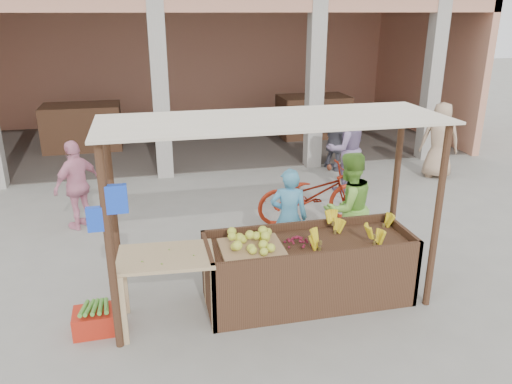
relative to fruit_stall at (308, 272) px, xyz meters
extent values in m
plane|color=gray|center=(-0.50, 0.00, -0.40)|extent=(60.00, 60.00, 0.00)
cube|color=tan|center=(-0.50, 11.40, 1.60)|extent=(14.00, 0.20, 4.00)
cube|color=tan|center=(6.40, 8.50, 1.60)|extent=(0.20, 6.00, 4.00)
cube|color=tan|center=(-0.50, 5.65, 3.35)|extent=(14.00, 0.30, 0.50)
cube|color=#A8A39A|center=(-1.50, 5.65, 1.60)|extent=(0.35, 0.35, 4.00)
cube|color=#A8A39A|center=(2.00, 5.65, 1.60)|extent=(0.35, 0.35, 4.00)
cube|color=#A8A39A|center=(5.00, 5.65, 1.60)|extent=(0.35, 0.35, 4.00)
cube|color=#452B1B|center=(-3.50, 8.50, 0.20)|extent=(2.00, 1.20, 1.20)
cube|color=#452B1B|center=(3.00, 8.50, 0.20)|extent=(2.00, 1.20, 1.20)
cube|color=#452B1B|center=(0.00, 0.00, 0.00)|extent=(2.60, 0.95, 0.80)
cylinder|color=#452B1B|center=(-2.35, -0.45, 0.78)|extent=(0.09, 0.09, 2.35)
cylinder|color=#452B1B|center=(1.45, -0.45, 0.78)|extent=(0.09, 0.09, 2.35)
cylinder|color=#452B1B|center=(-2.35, 0.60, 0.78)|extent=(0.09, 0.09, 2.35)
cylinder|color=#452B1B|center=(1.45, 0.60, 0.78)|extent=(0.09, 0.09, 2.35)
cube|color=beige|center=(-0.45, 0.08, 1.97)|extent=(4.00, 1.35, 0.03)
cube|color=blue|center=(-2.23, -0.45, 1.35)|extent=(0.22, 0.08, 0.30)
cube|color=blue|center=(-2.45, -0.45, 1.15)|extent=(0.18, 0.07, 0.26)
cube|color=#9A764F|center=(-0.75, -0.05, 0.43)|extent=(0.75, 0.65, 0.06)
ellipsoid|color=#D4D83F|center=(-0.75, -0.05, 0.53)|extent=(0.64, 0.56, 0.14)
ellipsoid|color=maroon|center=(-0.17, -0.03, 0.46)|extent=(0.39, 0.32, 0.12)
cube|color=tan|center=(-1.78, -0.11, 0.47)|extent=(1.15, 0.81, 0.04)
cube|color=tan|center=(-2.28, -0.43, 0.03)|extent=(0.06, 0.06, 0.85)
cube|color=tan|center=(-1.27, -0.43, 0.03)|extent=(0.06, 0.06, 0.85)
cube|color=tan|center=(-2.28, 0.21, 0.03)|extent=(0.06, 0.06, 0.85)
cube|color=tan|center=(-1.27, 0.21, 0.03)|extent=(0.06, 0.06, 0.85)
cube|color=#B12312|center=(-2.61, -0.11, -0.26)|extent=(0.53, 0.39, 0.27)
ellipsoid|color=maroon|center=(2.27, 5.18, -0.11)|extent=(0.43, 0.43, 0.59)
ellipsoid|color=maroon|center=(2.62, 5.23, -0.11)|extent=(0.43, 0.43, 0.59)
imported|color=#4C9BC5|center=(0.03, 0.98, 0.39)|extent=(0.69, 0.59, 1.58)
imported|color=#82C846|center=(0.90, 0.93, 0.48)|extent=(0.95, 0.70, 1.76)
imported|color=#9C2510|center=(0.88, 2.40, 0.14)|extent=(0.71, 2.06, 1.07)
imported|color=pink|center=(-3.07, 3.07, 0.42)|extent=(1.06, 1.03, 1.64)
imported|color=tan|center=(4.45, 4.20, 0.53)|extent=(1.06, 0.92, 1.86)
imported|color=#4C4B57|center=(2.44, 5.30, 0.41)|extent=(0.96, 1.60, 1.61)
imported|color=slate|center=(2.09, 3.87, 0.56)|extent=(0.98, 0.63, 1.91)
camera|label=1|loc=(-1.91, -5.34, 3.13)|focal=35.00mm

